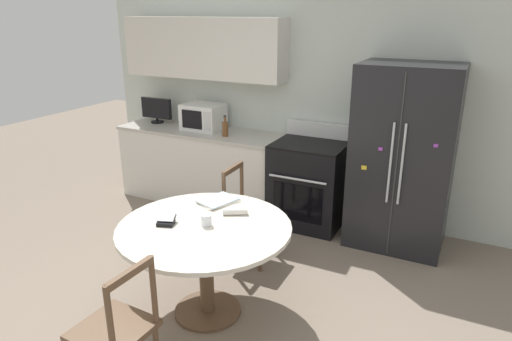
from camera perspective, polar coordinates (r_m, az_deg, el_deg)
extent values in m
plane|color=gray|center=(3.58, -10.74, -19.92)|extent=(14.00, 14.00, 0.00)
cube|color=silver|center=(5.20, 6.27, 8.77)|extent=(5.20, 0.10, 2.60)
cube|color=silver|center=(5.47, -6.57, 14.99)|extent=(2.01, 0.34, 0.68)
cube|color=silver|center=(5.64, -6.80, 0.45)|extent=(2.01, 0.62, 0.86)
cube|color=#B7B2A8|center=(5.51, -6.98, 4.89)|extent=(2.04, 0.64, 0.03)
cube|color=black|center=(4.63, 17.85, 1.49)|extent=(0.92, 0.68, 1.80)
cube|color=#333333|center=(4.30, 17.08, 0.25)|extent=(0.01, 0.01, 1.73)
cylinder|color=silver|center=(4.28, 16.45, 0.86)|extent=(0.02, 0.02, 0.76)
cylinder|color=silver|center=(4.27, 17.76, 0.67)|extent=(0.02, 0.02, 0.76)
cube|color=yellow|center=(4.36, 13.34, 0.36)|extent=(0.05, 0.01, 0.04)
cube|color=purple|center=(4.19, 21.56, 2.91)|extent=(0.04, 0.01, 0.03)
cube|color=purple|center=(4.28, 15.30, 2.61)|extent=(0.04, 0.01, 0.03)
cube|color=black|center=(5.01, 6.59, -1.79)|extent=(0.75, 0.64, 0.90)
cube|color=black|center=(4.76, 5.18, -4.06)|extent=(0.54, 0.01, 0.40)
cylinder|color=silver|center=(4.64, 5.17, -1.11)|extent=(0.62, 0.02, 0.02)
cube|color=black|center=(4.86, 6.79, 3.28)|extent=(0.75, 0.64, 0.02)
cube|color=white|center=(5.10, 7.96, 5.05)|extent=(0.75, 0.06, 0.16)
cube|color=white|center=(5.49, -6.59, 6.69)|extent=(0.47, 0.36, 0.30)
cube|color=black|center=(5.37, -8.03, 6.33)|extent=(0.27, 0.01, 0.21)
cube|color=silver|center=(5.26, -6.13, 6.13)|extent=(0.09, 0.01, 0.22)
cylinder|color=black|center=(5.96, -12.22, 5.97)|extent=(0.16, 0.16, 0.02)
cylinder|color=black|center=(5.96, -12.24, 6.25)|extent=(0.03, 0.03, 0.04)
cube|color=black|center=(5.92, -12.34, 7.63)|extent=(0.43, 0.05, 0.25)
cylinder|color=brown|center=(5.17, -3.87, 5.17)|extent=(0.07, 0.07, 0.16)
cylinder|color=brown|center=(5.15, -3.90, 6.40)|extent=(0.03, 0.03, 0.06)
cylinder|color=#262626|center=(5.14, -3.91, 6.81)|extent=(0.03, 0.03, 0.01)
cylinder|color=beige|center=(3.40, -6.46, -7.11)|extent=(1.29, 1.29, 0.03)
cylinder|color=brown|center=(3.58, -6.24, -12.33)|extent=(0.11, 0.11, 0.70)
cylinder|color=brown|center=(3.78, -6.03, -16.99)|extent=(0.52, 0.52, 0.03)
cube|color=brown|center=(4.26, -0.58, -5.86)|extent=(0.43, 0.43, 0.04)
cylinder|color=brown|center=(4.44, 2.45, -8.04)|extent=(0.04, 0.04, 0.41)
cylinder|color=brown|center=(4.16, 0.53, -10.02)|extent=(0.04, 0.04, 0.41)
cylinder|color=brown|center=(4.57, -1.55, -7.18)|extent=(0.04, 0.04, 0.41)
cylinder|color=brown|center=(4.30, -3.68, -9.02)|extent=(0.04, 0.04, 0.41)
cylinder|color=brown|center=(4.38, -1.80, -1.64)|extent=(0.04, 0.04, 0.45)
cylinder|color=brown|center=(4.10, -4.02, -3.18)|extent=(0.04, 0.04, 0.45)
cube|color=brown|center=(4.17, -2.92, 0.23)|extent=(0.04, 0.34, 0.04)
cube|color=brown|center=(3.03, -17.43, -18.47)|extent=(0.44, 0.44, 0.04)
cylinder|color=brown|center=(3.36, -16.96, -19.02)|extent=(0.04, 0.04, 0.41)
cylinder|color=brown|center=(2.68, -17.79, -17.58)|extent=(0.04, 0.04, 0.45)
cylinder|color=brown|center=(2.87, -12.69, -14.31)|extent=(0.04, 0.04, 0.45)
cube|color=brown|center=(2.66, -15.52, -12.28)|extent=(0.05, 0.35, 0.04)
cylinder|color=silver|center=(3.38, -6.23, -6.17)|extent=(0.08, 0.08, 0.09)
cylinder|color=#4C8C59|center=(3.39, -6.22, -6.47)|extent=(0.07, 0.07, 0.05)
cylinder|color=silver|center=(3.54, -2.62, -5.15)|extent=(0.19, 0.14, 0.05)
cube|color=black|center=(3.45, -11.20, -6.45)|extent=(0.15, 0.13, 0.03)
cube|color=black|center=(3.46, -11.08, -5.85)|extent=(0.15, 0.13, 0.06)
cube|color=white|center=(3.78, -4.75, -3.92)|extent=(0.33, 0.37, 0.01)
cube|color=beige|center=(3.77, -4.75, -3.80)|extent=(0.32, 0.36, 0.01)
cube|color=silver|center=(3.77, -4.75, -3.69)|extent=(0.30, 0.35, 0.01)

